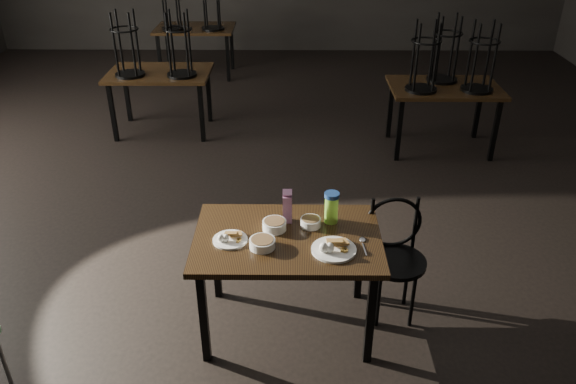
{
  "coord_description": "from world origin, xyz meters",
  "views": [
    {
      "loc": [
        0.26,
        -4.22,
        2.75
      ],
      "look_at": [
        0.23,
        -0.83,
        0.85
      ],
      "focal_mm": 35.0,
      "sensor_mm": 36.0,
      "label": 1
    }
  ],
  "objects_px": {
    "main_table": "(287,246)",
    "juice_carton": "(287,207)",
    "bentwood_chair": "(395,250)",
    "water_bottle": "(331,207)"
  },
  "relations": [
    {
      "from": "main_table",
      "to": "juice_carton",
      "type": "relative_size",
      "value": 4.9
    },
    {
      "from": "juice_carton",
      "to": "bentwood_chair",
      "type": "height_order",
      "value": "juice_carton"
    },
    {
      "from": "juice_carton",
      "to": "water_bottle",
      "type": "height_order",
      "value": "juice_carton"
    },
    {
      "from": "juice_carton",
      "to": "bentwood_chair",
      "type": "distance_m",
      "value": 0.82
    },
    {
      "from": "main_table",
      "to": "juice_carton",
      "type": "xyz_separation_m",
      "value": [
        -0.0,
        0.18,
        0.19
      ]
    },
    {
      "from": "main_table",
      "to": "juice_carton",
      "type": "height_order",
      "value": "juice_carton"
    },
    {
      "from": "main_table",
      "to": "juice_carton",
      "type": "bearing_deg",
      "value": 90.67
    },
    {
      "from": "water_bottle",
      "to": "bentwood_chair",
      "type": "height_order",
      "value": "water_bottle"
    },
    {
      "from": "juice_carton",
      "to": "bentwood_chair",
      "type": "xyz_separation_m",
      "value": [
        0.74,
        0.01,
        -0.35
      ]
    },
    {
      "from": "water_bottle",
      "to": "bentwood_chair",
      "type": "xyz_separation_m",
      "value": [
        0.45,
        0.01,
        -0.35
      ]
    }
  ]
}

